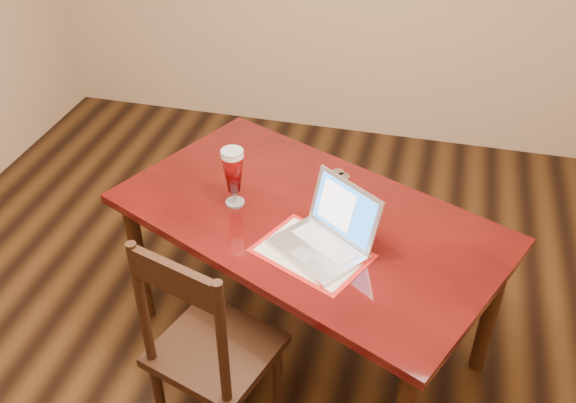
# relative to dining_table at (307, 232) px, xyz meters

# --- Properties ---
(ground) EXTENTS (5.00, 5.00, 0.00)m
(ground) POSITION_rel_dining_table_xyz_m (-0.19, -0.31, -0.71)
(ground) COLOR black
(ground) RESTS_ON ground
(room_shell) EXTENTS (4.51, 5.01, 2.71)m
(room_shell) POSITION_rel_dining_table_xyz_m (-0.19, -0.31, 1.05)
(room_shell) COLOR tan
(room_shell) RESTS_ON ground
(dining_table) EXTENTS (1.94, 1.58, 1.08)m
(dining_table) POSITION_rel_dining_table_xyz_m (0.00, 0.00, 0.00)
(dining_table) COLOR #4F0B0A
(dining_table) RESTS_ON ground
(dining_chair) EXTENTS (0.57, 0.56, 1.09)m
(dining_chair) POSITION_rel_dining_table_xyz_m (-0.26, -0.60, -0.20)
(dining_chair) COLOR black
(dining_chair) RESTS_ON ground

